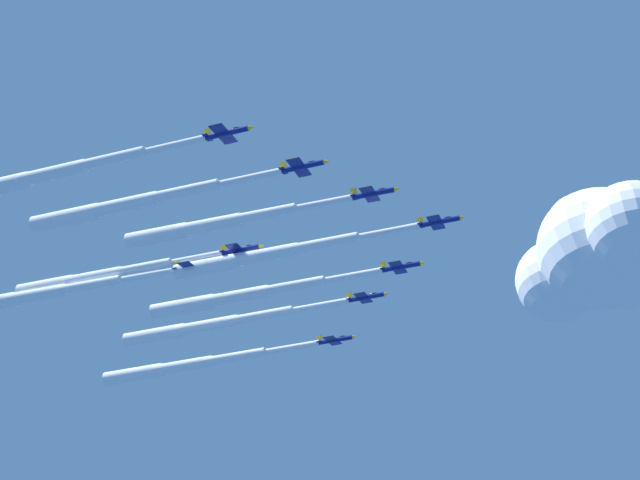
% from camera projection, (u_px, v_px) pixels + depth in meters
% --- Properties ---
extents(jet_lead, '(52.96, 42.99, 4.42)m').
position_uv_depth(jet_lead, '(263.00, 255.00, 214.72)').
color(jet_lead, navy).
extents(jet_port_inner, '(52.93, 43.11, 4.38)m').
position_uv_depth(jet_port_inner, '(235.00, 297.00, 226.10)').
color(jet_port_inner, navy).
extents(jet_starboard_inner, '(48.46, 40.10, 4.47)m').
position_uv_depth(jet_starboard_inner, '(209.00, 225.00, 207.11)').
color(jet_starboard_inner, navy).
extents(jet_port_mid, '(54.98, 44.20, 4.40)m').
position_uv_depth(jet_port_mid, '(206.00, 326.00, 239.85)').
color(jet_port_mid, navy).
extents(jet_starboard_mid, '(52.78, 42.50, 4.36)m').
position_uv_depth(jet_starboard_mid, '(122.00, 205.00, 201.17)').
color(jet_starboard_mid, navy).
extents(jet_port_outer, '(55.16, 44.33, 4.39)m').
position_uv_depth(jet_port_outer, '(182.00, 366.00, 250.25)').
color(jet_port_outer, navy).
extents(jet_starboard_outer, '(51.08, 40.68, 4.43)m').
position_uv_depth(jet_starboard_outer, '(52.00, 174.00, 194.63)').
color(jet_starboard_outer, navy).
extents(jet_trail_port, '(49.09, 40.30, 4.36)m').
position_uv_depth(jet_trail_port, '(93.00, 278.00, 225.45)').
color(jet_trail_port, navy).
extents(jet_trail_starboard, '(52.11, 43.62, 4.47)m').
position_uv_depth(jet_trail_starboard, '(36.00, 295.00, 226.86)').
color(jet_trail_starboard, navy).
extents(cloud_puff, '(42.99, 34.30, 27.96)m').
position_uv_depth(cloud_puff, '(601.00, 252.00, 211.17)').
color(cloud_puff, white).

